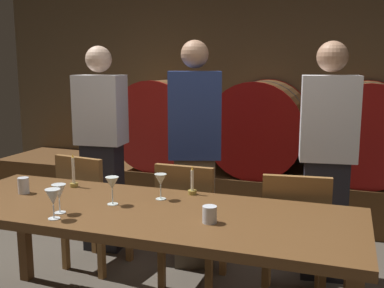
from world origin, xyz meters
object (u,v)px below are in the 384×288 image
object	(u,v)px
wine_barrel_center	(261,127)
candle_left	(74,178)
candle_right	(192,187)
cup_center	(24,185)
cup_right	(210,214)
guest_right	(327,161)
guest_center	(195,154)
dining_table	(143,221)
chair_left	(90,206)
chair_right	(295,233)
wine_glass_right	(112,184)
chair_center	(190,219)
wine_barrel_left	(166,123)
wine_glass_left	(59,193)
wine_barrel_right	(367,132)
guest_left	(102,148)
wine_glass_center	(53,198)
wine_glass_far_right	(161,181)

from	to	relation	value
wine_barrel_center	candle_left	bearing A→B (deg)	-110.71
candle_right	cup_center	world-z (taller)	candle_right
cup_right	guest_right	bearing A→B (deg)	67.28
wine_barrel_center	guest_center	xyz separation A→B (m)	(-0.24, -1.39, -0.03)
dining_table	chair_left	distance (m)	1.01
chair_right	wine_glass_right	xyz separation A→B (m)	(-0.94, -0.59, 0.38)
chair_right	chair_center	bearing A→B (deg)	-9.61
wine_barrel_left	guest_right	xyz separation A→B (m)	(1.74, -1.28, -0.04)
guest_center	wine_barrel_left	bearing A→B (deg)	-78.65
wine_barrel_center	wine_glass_right	xyz separation A→B (m)	(-0.39, -2.36, -0.03)
candle_right	wine_glass_left	distance (m)	0.78
chair_right	chair_left	bearing A→B (deg)	-8.64
chair_right	wine_barrel_right	bearing A→B (deg)	-110.65
candle_left	candle_right	size ratio (longest dim) A/B	1.23
guest_right	candle_right	xyz separation A→B (m)	(-0.74, -0.74, -0.06)
wine_glass_right	cup_center	world-z (taller)	wine_glass_right
guest_left	wine_glass_center	size ratio (longest dim) A/B	10.72
wine_barrel_center	wine_glass_far_right	distance (m)	2.19
wine_barrel_left	wine_glass_center	bearing A→B (deg)	-79.71
dining_table	chair_left	bearing A→B (deg)	138.62
chair_left	wine_glass_center	bearing A→B (deg)	120.66
chair_center	candle_right	xyz separation A→B (m)	(0.12, -0.29, 0.31)
cup_center	wine_glass_left	bearing A→B (deg)	-29.64
chair_right	candle_right	bearing A→B (deg)	17.00
chair_left	guest_center	bearing A→B (deg)	-146.50
candle_right	guest_right	bearing A→B (deg)	45.23
dining_table	cup_right	xyz separation A→B (m)	(0.41, -0.10, 0.12)
chair_center	chair_left	bearing A→B (deg)	-0.41
chair_right	guest_left	xyz separation A→B (m)	(-1.60, 0.43, 0.37)
chair_center	wine_glass_center	distance (m)	1.09
candle_right	chair_center	bearing A→B (deg)	112.25
cup_center	wine_glass_center	bearing A→B (deg)	-36.09
candle_right	cup_right	world-z (taller)	candle_right
chair_left	chair_center	size ratio (longest dim) A/B	1.00
wine_barrel_left	wine_glass_left	distance (m)	2.62
wine_glass_center	wine_barrel_center	bearing A→B (deg)	78.33
chair_center	wine_glass_right	xyz separation A→B (m)	(-0.23, -0.63, 0.38)
wine_glass_right	wine_glass_far_right	size ratio (longest dim) A/B	1.05
cup_right	guest_center	bearing A→B (deg)	112.41
chair_center	wine_glass_left	world-z (taller)	wine_glass_left
wine_barrel_center	guest_left	bearing A→B (deg)	-128.05
chair_right	cup_center	xyz separation A→B (m)	(-1.56, -0.57, 0.31)
wine_barrel_center	dining_table	world-z (taller)	wine_barrel_center
wine_glass_right	cup_center	size ratio (longest dim) A/B	1.63
wine_barrel_left	chair_right	size ratio (longest dim) A/B	1.06
guest_right	wine_barrel_right	bearing A→B (deg)	-110.37
cup_center	cup_right	distance (m)	1.22
cup_center	chair_left	bearing A→B (deg)	84.06
wine_barrel_right	chair_center	xyz separation A→B (m)	(-1.15, -1.73, -0.41)
wine_glass_left	wine_glass_center	distance (m)	0.09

